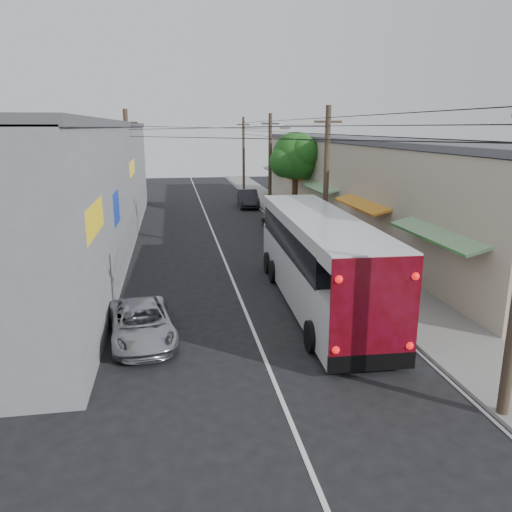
{
  "coord_description": "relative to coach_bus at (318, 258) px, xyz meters",
  "views": [
    {
      "loc": [
        -2.6,
        -11.79,
        6.95
      ],
      "look_at": [
        0.7,
        7.96,
        1.76
      ],
      "focal_mm": 35.0,
      "sensor_mm": 36.0,
      "label": 1
    }
  ],
  "objects": [
    {
      "name": "ground",
      "position": [
        -3.0,
        -6.75,
        -1.87
      ],
      "size": [
        120.0,
        120.0,
        0.0
      ],
      "primitive_type": "plane",
      "color": "black",
      "rests_on": "ground"
    },
    {
      "name": "sidewalk",
      "position": [
        3.5,
        13.25,
        -1.81
      ],
      "size": [
        3.0,
        80.0,
        0.12
      ],
      "primitive_type": "cube",
      "color": "slate",
      "rests_on": "ground"
    },
    {
      "name": "building_right",
      "position": [
        7.99,
        15.25,
        1.28
      ],
      "size": [
        7.09,
        40.0,
        6.25
      ],
      "color": "#B1A08C",
      "rests_on": "ground"
    },
    {
      "name": "building_left",
      "position": [
        -11.5,
        11.24,
        1.79
      ],
      "size": [
        7.2,
        36.0,
        7.25
      ],
      "color": "gray",
      "rests_on": "ground"
    },
    {
      "name": "utility_poles",
      "position": [
        0.12,
        13.57,
        2.26
      ],
      "size": [
        11.8,
        45.28,
        8.0
      ],
      "color": "#473828",
      "rests_on": "ground"
    },
    {
      "name": "street_tree",
      "position": [
        3.87,
        19.26,
        2.81
      ],
      "size": [
        4.4,
        4.0,
        6.6
      ],
      "color": "#3F2B19",
      "rests_on": "ground"
    },
    {
      "name": "coach_bus",
      "position": [
        0.0,
        0.0,
        0.0
      ],
      "size": [
        3.23,
        12.6,
        3.61
      ],
      "rotation": [
        0.0,
        0.0,
        -0.04
      ],
      "color": "silver",
      "rests_on": "ground"
    },
    {
      "name": "jeepney",
      "position": [
        -6.8,
        -2.63,
        -1.25
      ],
      "size": [
        2.62,
        4.65,
        1.22
      ],
      "primitive_type": "imported",
      "rotation": [
        0.0,
        0.0,
        0.14
      ],
      "color": "#B3B3BA",
      "rests_on": "ground"
    },
    {
      "name": "parked_suv",
      "position": [
        1.34,
        10.24,
        -1.09
      ],
      "size": [
        2.35,
        5.43,
        1.56
      ],
      "primitive_type": "imported",
      "rotation": [
        0.0,
        0.0,
        0.03
      ],
      "color": "#A1A1A9",
      "rests_on": "ground"
    },
    {
      "name": "parked_car_mid",
      "position": [
        1.6,
        14.44,
        -1.1
      ],
      "size": [
        2.13,
        4.62,
        1.54
      ],
      "primitive_type": "imported",
      "rotation": [
        0.0,
        0.0,
        0.07
      ],
      "color": "#26262B",
      "rests_on": "ground"
    },
    {
      "name": "parked_car_far",
      "position": [
        1.0,
        25.29,
        -1.1
      ],
      "size": [
        1.84,
        4.74,
        1.54
      ],
      "primitive_type": "imported",
      "rotation": [
        0.0,
        0.0,
        -0.05
      ],
      "color": "black",
      "rests_on": "ground"
    },
    {
      "name": "pedestrian_near",
      "position": [
        4.01,
        8.0,
        -0.87
      ],
      "size": [
        0.67,
        0.46,
        1.76
      ],
      "primitive_type": "imported",
      "rotation": [
        0.0,
        0.0,
        3.08
      ],
      "color": "pink",
      "rests_on": "sidewalk"
    },
    {
      "name": "pedestrian_far",
      "position": [
        4.39,
        3.42,
        -0.96
      ],
      "size": [
        0.92,
        0.83,
        1.56
      ],
      "primitive_type": "imported",
      "rotation": [
        0.0,
        0.0,
        2.77
      ],
      "color": "#86A6C4",
      "rests_on": "sidewalk"
    }
  ]
}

